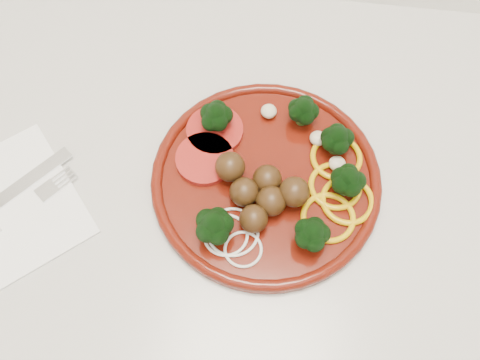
# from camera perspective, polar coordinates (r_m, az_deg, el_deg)

# --- Properties ---
(counter) EXTENTS (2.40, 0.60, 0.90)m
(counter) POSITION_cam_1_polar(r_m,az_deg,el_deg) (1.08, 10.38, -11.43)
(counter) COLOR beige
(counter) RESTS_ON ground
(plate) EXTENTS (0.28, 0.28, 0.06)m
(plate) POSITION_cam_1_polar(r_m,az_deg,el_deg) (0.63, 3.32, 0.25)
(plate) COLOR #4A0F07
(plate) RESTS_ON counter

